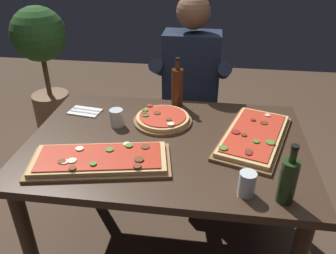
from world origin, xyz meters
The scene contains 13 objects.
ground_plane centered at (0.00, 0.00, 0.00)m, with size 6.40×6.40×0.00m, color #4C3828.
dining_table centered at (0.00, 0.00, 0.64)m, with size 1.40×0.96×0.74m.
pizza_rectangular_front centered at (-0.27, -0.24, 0.76)m, with size 0.67×0.38×0.05m.
pizza_rectangular_left centered at (0.44, 0.07, 0.76)m, with size 0.45×0.63×0.05m.
pizza_round_far centered at (-0.05, 0.19, 0.76)m, with size 0.32×0.32×0.05m.
wine_bottle_dark centered at (0.01, 0.41, 0.86)m, with size 0.07×0.07×0.30m.
oil_bottle_amber centered at (0.52, -0.38, 0.84)m, with size 0.07×0.07×0.26m.
tumbler_near_camera centered at (-0.29, 0.12, 0.79)m, with size 0.07×0.07×0.09m.
tumbler_far_side centered at (0.37, -0.36, 0.79)m, with size 0.07×0.07×0.10m.
napkin_cutlery_set centered at (-0.52, 0.24, 0.74)m, with size 0.19×0.13×0.01m.
diner_chair centered at (0.06, 0.86, 0.49)m, with size 0.44×0.44×0.87m.
seated_diner centered at (0.06, 0.74, 0.74)m, with size 0.53×0.41×1.33m.
potted_plant_corner centered at (-1.28, 1.29, 0.70)m, with size 0.47×0.47×1.13m.
Camera 1 is at (0.21, -1.45, 1.66)m, focal length 36.55 mm.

